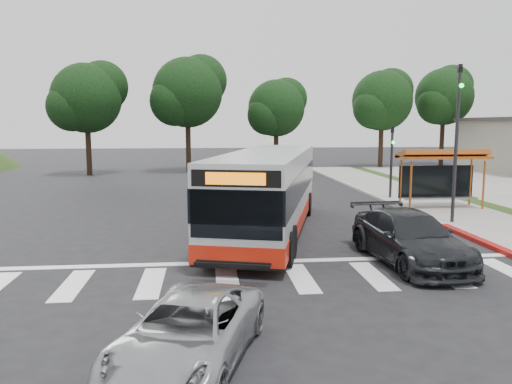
{
  "coord_description": "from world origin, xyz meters",
  "views": [
    {
      "loc": [
        -0.54,
        -17.87,
        4.14
      ],
      "look_at": [
        1.34,
        0.62,
        1.6
      ],
      "focal_mm": 35.0,
      "sensor_mm": 36.0,
      "label": 1
    }
  ],
  "objects": [
    {
      "name": "ground",
      "position": [
        0.0,
        0.0,
        0.0
      ],
      "size": [
        140.0,
        140.0,
        0.0
      ],
      "primitive_type": "plane",
      "color": "black",
      "rests_on": "ground"
    },
    {
      "name": "sidewalk_east",
      "position": [
        11.0,
        8.0,
        0.06
      ],
      "size": [
        4.0,
        40.0,
        0.12
      ],
      "primitive_type": "cube",
      "color": "gray",
      "rests_on": "ground"
    },
    {
      "name": "curb_east",
      "position": [
        9.0,
        8.0,
        0.07
      ],
      "size": [
        0.3,
        40.0,
        0.15
      ],
      "primitive_type": "cube",
      "color": "#9E9991",
      "rests_on": "ground"
    },
    {
      "name": "curb_east_red",
      "position": [
        9.0,
        -2.0,
        0.08
      ],
      "size": [
        0.32,
        6.0,
        0.15
      ],
      "primitive_type": "cube",
      "color": "maroon",
      "rests_on": "ground"
    },
    {
      "name": "crosswalk_ladder",
      "position": [
        0.0,
        -5.0,
        0.01
      ],
      "size": [
        18.0,
        2.6,
        0.01
      ],
      "primitive_type": "cube",
      "color": "silver",
      "rests_on": "ground"
    },
    {
      "name": "bus_shelter",
      "position": [
        10.8,
        5.1,
        2.35
      ],
      "size": [
        4.2,
        1.6,
        2.86
      ],
      "color": "#A7501B",
      "rests_on": "sidewalk_east"
    },
    {
      "name": "traffic_signal_ne_tall",
      "position": [
        9.6,
        1.49,
        3.88
      ],
      "size": [
        0.18,
        0.37,
        6.5
      ],
      "color": "black",
      "rests_on": "ground"
    },
    {
      "name": "traffic_signal_ne_short",
      "position": [
        9.6,
        8.49,
        2.48
      ],
      "size": [
        0.18,
        0.37,
        4.0
      ],
      "color": "black",
      "rests_on": "ground"
    },
    {
      "name": "tree_ne_a",
      "position": [
        16.08,
        28.06,
        6.39
      ],
      "size": [
        6.16,
        5.74,
        9.3
      ],
      "color": "black",
      "rests_on": "parking_lot"
    },
    {
      "name": "tree_ne_b",
      "position": [
        23.08,
        30.06,
        6.92
      ],
      "size": [
        6.16,
        5.74,
        10.02
      ],
      "color": "black",
      "rests_on": "ground"
    },
    {
      "name": "tree_north_a",
      "position": [
        -1.92,
        26.07,
        6.92
      ],
      "size": [
        6.6,
        6.15,
        10.17
      ],
      "color": "black",
      "rests_on": "ground"
    },
    {
      "name": "tree_north_b",
      "position": [
        6.07,
        28.06,
        5.66
      ],
      "size": [
        5.72,
        5.33,
        8.43
      ],
      "color": "black",
      "rests_on": "ground"
    },
    {
      "name": "tree_north_c",
      "position": [
        -9.92,
        24.06,
        6.29
      ],
      "size": [
        6.16,
        5.74,
        9.3
      ],
      "color": "black",
      "rests_on": "ground"
    },
    {
      "name": "transit_bus",
      "position": [
        1.85,
        0.85,
        1.55
      ],
      "size": [
        5.73,
        12.28,
        3.11
      ],
      "primitive_type": null,
      "rotation": [
        0.0,
        0.0,
        -0.27
      ],
      "color": "silver",
      "rests_on": "ground"
    },
    {
      "name": "pedestrian",
      "position": [
        0.14,
        -2.59,
        0.92
      ],
      "size": [
        0.73,
        0.53,
        1.84
      ],
      "primitive_type": "imported",
      "rotation": [
        0.0,
        0.0,
        2.99
      ],
      "color": "white",
      "rests_on": "ground"
    },
    {
      "name": "dark_sedan",
      "position": [
        5.52,
        -3.8,
        0.76
      ],
      "size": [
        2.54,
        5.4,
        1.52
      ],
      "primitive_type": "imported",
      "rotation": [
        0.0,
        0.0,
        0.08
      ],
      "color": "black",
      "rests_on": "ground"
    },
    {
      "name": "silver_suv_south",
      "position": [
        -0.87,
        -9.6,
        0.59
      ],
      "size": [
        3.18,
        4.63,
        1.18
      ],
      "primitive_type": "imported",
      "rotation": [
        0.0,
        0.0,
        -0.32
      ],
      "color": "#9D9FA2",
      "rests_on": "ground"
    }
  ]
}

